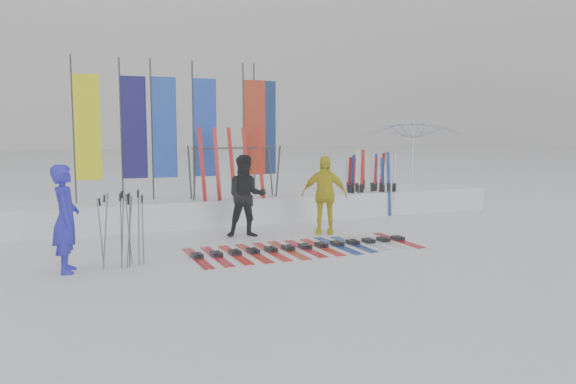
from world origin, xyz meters
name	(u,v)px	position (x,y,z in m)	size (l,w,h in m)	color
ground	(314,261)	(0.00, 0.00, 0.00)	(120.00, 120.00, 0.00)	white
snow_bank	(233,208)	(0.00, 4.60, 0.30)	(14.00, 1.60, 0.60)	white
person_blue	(66,219)	(-3.83, 0.82, 0.84)	(0.61, 0.40, 1.68)	#2221C3
person_black	(246,196)	(-0.36, 2.49, 0.85)	(0.82, 0.64, 1.69)	black
person_yellow	(324,195)	(1.30, 2.25, 0.83)	(0.97, 0.40, 1.66)	yellow
tent_canopy	(414,162)	(5.81, 5.42, 1.27)	(2.76, 2.82, 2.53)	white
ski_row	(305,247)	(0.26, 0.96, 0.04)	(4.24, 1.70, 0.07)	#AC0D10
pole_cluster	(125,230)	(-2.95, 0.87, 0.60)	(0.73, 0.45, 1.25)	#595B60
feather_flags	(187,128)	(-1.06, 4.71, 2.24)	(4.75, 0.15, 3.20)	#383A3F
ski_rack	(234,165)	(-0.07, 4.20, 1.38)	(2.04, 0.80, 1.23)	#383A3F
upright_skis	(367,185)	(3.50, 4.18, 0.79)	(1.18, 0.97, 1.70)	silver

